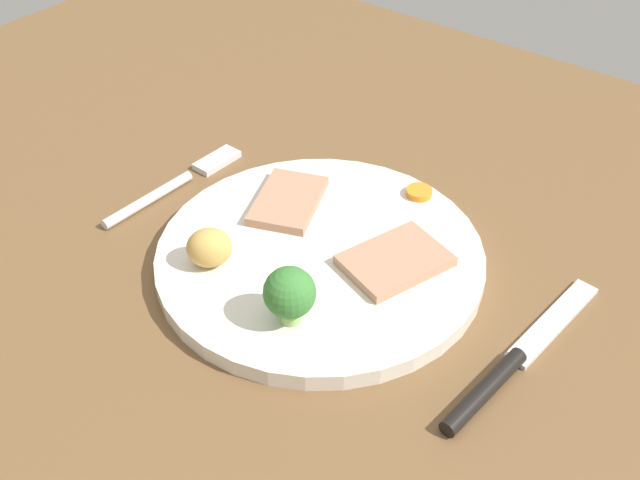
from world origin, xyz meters
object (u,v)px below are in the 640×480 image
Objects in this scene: knife at (511,364)px; meat_slice_main at (285,203)px; fork at (178,183)px; meat_slice_under at (395,261)px; broccoli_floret at (290,294)px; roast_potato_left at (209,248)px; carrot_coin_front at (419,192)px; dinner_plate at (320,257)px.

meat_slice_main is at bearing 87.12° from knife.
meat_slice_under is at bearing -83.52° from fork.
broccoli_floret is 21.37cm from fork.
meat_slice_main is 0.41× the size of knife.
roast_potato_left is 0.19× the size of knife.
fork is 33.47cm from knife.
carrot_coin_front is at bearing 46.55° from meat_slice_main.
dinner_plate is at bearing -24.02° from meat_slice_main.
knife is at bearing -1.79° from dinner_plate.
dinner_plate is 16.94cm from knife.
fork is at bearing 93.25° from knife.
meat_slice_under reaches higher than dinner_plate.
carrot_coin_front is 0.12× the size of knife.
dinner_plate is at bearing -89.48° from fork.
fork is (-10.92, 6.78, -2.56)cm from roast_potato_left.
dinner_plate is at bearing 112.81° from broccoli_floret.
roast_potato_left is 0.76× the size of broccoli_floret.
roast_potato_left is 13.11cm from fork.
roast_potato_left is 19.02cm from carrot_coin_front.
dinner_plate is 1.68× the size of fork.
dinner_plate is 11.18cm from carrot_coin_front.
roast_potato_left reaches higher than fork.
carrot_coin_front is at bearing 92.72° from broccoli_floret.
roast_potato_left is at bearing -131.36° from dinner_plate.
broccoli_floret reaches higher than roast_potato_left.
meat_slice_main is 2.19× the size of roast_potato_left.
roast_potato_left is 23.41cm from knife.
roast_potato_left reaches higher than knife.
carrot_coin_front is at bearing 65.68° from roast_potato_left.
dinner_plate is 5.70× the size of broccoli_floret.
knife is at bearing -89.66° from fork.
dinner_plate is 6.07cm from meat_slice_under.
meat_slice_main is at bearing 90.72° from roast_potato_left.
dinner_plate is at bearing 48.64° from roast_potato_left.
dinner_plate is 8.56cm from broccoli_floret.
dinner_plate is at bearing -101.41° from carrot_coin_front.
meat_slice_under is at bearing 37.37° from roast_potato_left.
dinner_plate is 1.39× the size of knife.
roast_potato_left is at bearing 173.93° from broccoli_floret.
fork is (-18.74, -10.51, -1.30)cm from carrot_coin_front.
broccoli_floret is (8.68, -0.92, 1.02)cm from roast_potato_left.
carrot_coin_front is 0.49× the size of broccoli_floret.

